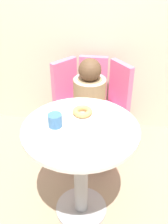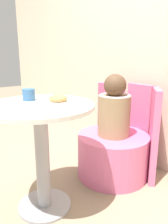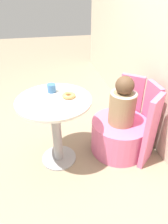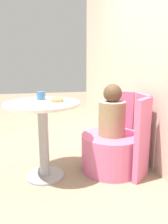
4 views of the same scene
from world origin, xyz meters
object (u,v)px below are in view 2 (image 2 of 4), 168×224
Objects in this scene: tub_chair at (113,155)px; donut at (58,98)px; cup at (29,95)px; round_table at (41,135)px; child_figure at (114,109)px.

tub_chair is 0.77m from donut.
cup is (-0.12, -0.67, 0.58)m from tub_chair.
round_table is at bearing -88.36° from tub_chair.
tub_chair is 1.18× the size of child_figure.
child_figure is at bearing 91.64° from round_table.
child_figure is 6.21× the size of cup.
cup is at bearing -100.56° from child_figure.
child_figure is at bearing 79.44° from cup.
round_table reaches higher than tub_chair.
child_figure is 4.20× the size of donut.
donut is 1.48× the size of cup.
cup reaches higher than round_table.
round_table is 1.21× the size of tub_chair.
cup is at bearing -100.56° from tub_chair.
round_table is at bearing -86.96° from donut.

